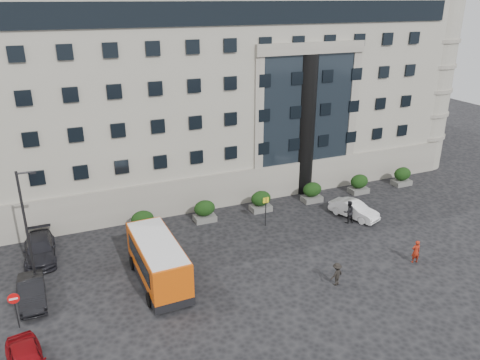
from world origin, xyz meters
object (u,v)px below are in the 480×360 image
at_px(hedge_f, 402,176).
at_px(pedestrian_a, 416,252).
at_px(hedge_d, 312,192).
at_px(parked_car_d, 40,202).
at_px(white_taxi, 354,210).
at_px(pedestrian_b, 349,212).
at_px(hedge_a, 143,222).
at_px(hedge_c, 261,201).
at_px(street_lamp, 27,226).
at_px(bus_stop_sign, 266,207).
at_px(hedge_e, 359,184).
at_px(hedge_b, 205,211).
at_px(minibus, 158,260).
at_px(pedestrian_c, 337,274).
at_px(parked_car_b, 32,292).
at_px(parked_car_c, 40,249).
at_px(no_entry_sign, 15,304).

distance_m(hedge_f, pedestrian_a, 15.18).
distance_m(hedge_d, parked_car_d, 24.46).
distance_m(white_taxi, pedestrian_b, 1.25).
xyz_separation_m(hedge_a, hedge_c, (10.40, 0.00, 0.00)).
distance_m(street_lamp, white_taxi, 25.35).
height_order(hedge_a, bus_stop_sign, bus_stop_sign).
relative_size(hedge_a, hedge_e, 1.00).
height_order(hedge_c, hedge_f, same).
height_order(hedge_d, hedge_e, same).
xyz_separation_m(street_lamp, parked_car_d, (0.44, 12.84, -3.69)).
bearing_deg(hedge_e, white_taxi, -130.42).
xyz_separation_m(hedge_f, bus_stop_sign, (-16.50, -2.80, 0.80)).
distance_m(hedge_b, pedestrian_b, 11.98).
distance_m(parked_car_d, pedestrian_b, 26.96).
distance_m(minibus, pedestrian_b, 16.82).
distance_m(hedge_a, hedge_d, 15.60).
relative_size(hedge_f, pedestrian_a, 1.07).
height_order(hedge_c, bus_stop_sign, bus_stop_sign).
height_order(bus_stop_sign, pedestrian_c, bus_stop_sign).
distance_m(bus_stop_sign, parked_car_b, 18.13).
height_order(street_lamp, pedestrian_c, street_lamp).
distance_m(hedge_b, bus_stop_sign, 5.19).
relative_size(minibus, parked_car_c, 1.41).
distance_m(minibus, pedestrian_c, 11.67).
distance_m(hedge_e, parked_car_c, 28.48).
relative_size(hedge_c, minibus, 0.25).
xyz_separation_m(hedge_d, no_entry_sign, (-24.60, -8.84, 0.72)).
relative_size(hedge_a, street_lamp, 0.23).
bearing_deg(pedestrian_a, hedge_d, -72.56).
bearing_deg(hedge_b, hedge_d, 0.00).
distance_m(street_lamp, parked_car_d, 13.37).
bearing_deg(street_lamp, parked_car_c, 85.63).
distance_m(hedge_b, street_lamp, 14.41).
height_order(hedge_b, hedge_c, same).
distance_m(hedge_e, minibus, 22.57).
bearing_deg(hedge_a, pedestrian_c, -50.56).
relative_size(hedge_a, minibus, 0.25).
distance_m(hedge_a, parked_car_c, 7.74).
relative_size(minibus, pedestrian_a, 4.21).
bearing_deg(pedestrian_b, hedge_d, -83.72).
bearing_deg(hedge_e, hedge_d, 180.00).
relative_size(bus_stop_sign, pedestrian_c, 1.59).
bearing_deg(minibus, hedge_b, 50.44).
distance_m(pedestrian_a, pedestrian_b, 7.14).
distance_m(hedge_d, pedestrian_a, 12.12).
height_order(minibus, parked_car_b, minibus).
bearing_deg(hedge_b, minibus, -127.74).
distance_m(hedge_b, no_entry_sign, 16.74).
height_order(parked_car_c, pedestrian_b, pedestrian_b).
xyz_separation_m(hedge_e, parked_car_d, (-28.30, 8.04, -0.25)).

